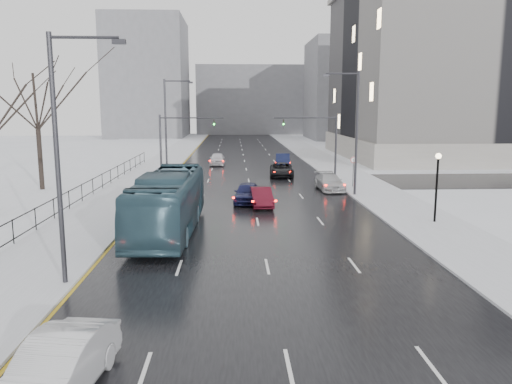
{
  "coord_description": "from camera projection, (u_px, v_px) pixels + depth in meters",
  "views": [
    {
      "loc": [
        -1.51,
        0.23,
        7.21
      ],
      "look_at": [
        -0.25,
        27.78,
        2.5
      ],
      "focal_mm": 35.0,
      "sensor_mm": 36.0,
      "label": 1
    }
  ],
  "objects": [
    {
      "name": "road",
      "position": [
        246.0,
        167.0,
        60.13
      ],
      "size": [
        16.0,
        150.0,
        0.04
      ],
      "primitive_type": "cube",
      "color": "black",
      "rests_on": "ground"
    },
    {
      "name": "cross_road",
      "position": [
        249.0,
        182.0,
        48.31
      ],
      "size": [
        130.0,
        10.0,
        0.04
      ],
      "primitive_type": "cube",
      "color": "black",
      "rests_on": "ground"
    },
    {
      "name": "sidewalk_left",
      "position": [
        158.0,
        167.0,
        59.65
      ],
      "size": [
        5.0,
        150.0,
        0.16
      ],
      "primitive_type": "cube",
      "color": "silver",
      "rests_on": "ground"
    },
    {
      "name": "sidewalk_right",
      "position": [
        332.0,
        166.0,
        60.59
      ],
      "size": [
        5.0,
        150.0,
        0.16
      ],
      "primitive_type": "cube",
      "color": "silver",
      "rests_on": "ground"
    },
    {
      "name": "park_strip",
      "position": [
        78.0,
        168.0,
        59.22
      ],
      "size": [
        14.0,
        150.0,
        0.12
      ],
      "primitive_type": "cube",
      "color": "white",
      "rests_on": "ground"
    },
    {
      "name": "tree_park_e",
      "position": [
        43.0,
        191.0,
        43.56
      ],
      "size": [
        9.45,
        9.45,
        13.5
      ],
      "primitive_type": null,
      "color": "black",
      "rests_on": "ground"
    },
    {
      "name": "iron_fence",
      "position": [
        42.0,
        214.0,
        29.85
      ],
      "size": [
        0.06,
        70.0,
        1.3
      ],
      "color": "black",
      "rests_on": "sidewalk_left"
    },
    {
      "name": "streetlight_r_mid",
      "position": [
        354.0,
        127.0,
        39.86
      ],
      "size": [
        2.95,
        0.25,
        10.0
      ],
      "color": "#2D2D33",
      "rests_on": "ground"
    },
    {
      "name": "streetlight_l_near",
      "position": [
        62.0,
        148.0,
        19.43
      ],
      "size": [
        2.95,
        0.25,
        10.0
      ],
      "color": "#2D2D33",
      "rests_on": "ground"
    },
    {
      "name": "streetlight_l_far",
      "position": [
        168.0,
        123.0,
        50.94
      ],
      "size": [
        2.95,
        0.25,
        10.0
      ],
      "color": "#2D2D33",
      "rests_on": "ground"
    },
    {
      "name": "lamppost_r_mid",
      "position": [
        437.0,
        177.0,
        30.59
      ],
      "size": [
        0.36,
        0.36,
        4.28
      ],
      "color": "black",
      "rests_on": "sidewalk_right"
    },
    {
      "name": "mast_signal_right",
      "position": [
        325.0,
        140.0,
        47.96
      ],
      "size": [
        6.1,
        0.33,
        6.5
      ],
      "color": "#2D2D33",
      "rests_on": "ground"
    },
    {
      "name": "mast_signal_left",
      "position": [
        172.0,
        140.0,
        47.29
      ],
      "size": [
        6.1,
        0.33,
        6.5
      ],
      "color": "#2D2D33",
      "rests_on": "ground"
    },
    {
      "name": "no_uturn_sign",
      "position": [
        353.0,
        163.0,
        44.41
      ],
      "size": [
        0.6,
        0.06,
        2.7
      ],
      "color": "#2D2D33",
      "rests_on": "sidewalk_right"
    },
    {
      "name": "civic_building",
      "position": [
        487.0,
        79.0,
        71.64
      ],
      "size": [
        41.0,
        31.0,
        24.8
      ],
      "color": "gray",
      "rests_on": "ground"
    },
    {
      "name": "bldg_far_right",
      "position": [
        362.0,
        90.0,
        113.7
      ],
      "size": [
        24.0,
        20.0,
        22.0
      ],
      "primitive_type": "cube",
      "color": "slate",
      "rests_on": "ground"
    },
    {
      "name": "bldg_far_left",
      "position": [
        148.0,
        79.0,
        120.79
      ],
      "size": [
        18.0,
        22.0,
        28.0
      ],
      "primitive_type": "cube",
      "color": "slate",
      "rests_on": "ground"
    },
    {
      "name": "bldg_far_center",
      "position": [
        253.0,
        100.0,
        137.57
      ],
      "size": [
        30.0,
        18.0,
        18.0
      ],
      "primitive_type": "cube",
      "color": "slate",
      "rests_on": "ground"
    },
    {
      "name": "sedan_left_near",
      "position": [
        58.0,
        368.0,
        12.4
      ],
      "size": [
        2.21,
        4.8,
        1.53
      ],
      "primitive_type": "imported",
      "rotation": [
        0.0,
        0.0,
        -0.13
      ],
      "color": "silver",
      "rests_on": "road"
    },
    {
      "name": "bus",
      "position": [
        169.0,
        202.0,
        28.73
      ],
      "size": [
        3.32,
        12.66,
        3.5
      ],
      "primitive_type": "imported",
      "rotation": [
        0.0,
        0.0,
        -0.03
      ],
      "color": "#315261",
      "rests_on": "road"
    },
    {
      "name": "sedan_center_near",
      "position": [
        247.0,
        193.0,
        37.76
      ],
      "size": [
        2.25,
        4.64,
        1.53
      ],
      "primitive_type": "imported",
      "rotation": [
        0.0,
        0.0,
        -0.1
      ],
      "color": "#161944",
      "rests_on": "road"
    },
    {
      "name": "sedan_right_near",
      "position": [
        261.0,
        197.0,
        36.35
      ],
      "size": [
        1.7,
        4.27,
        1.38
      ],
      "primitive_type": "imported",
      "rotation": [
        0.0,
        0.0,
        0.06
      ],
      "color": "#4F0D1A",
      "rests_on": "road"
    },
    {
      "name": "sedan_right_cross",
      "position": [
        282.0,
        170.0,
        51.84
      ],
      "size": [
        2.7,
        5.31,
        1.44
      ],
      "primitive_type": "imported",
      "rotation": [
        0.0,
        0.0,
        -0.06
      ],
      "color": "black",
      "rests_on": "road"
    },
    {
      "name": "sedan_right_far",
      "position": [
        329.0,
        182.0,
        43.5
      ],
      "size": [
        2.26,
        5.02,
        1.43
      ],
      "primitive_type": "imported",
      "rotation": [
        0.0,
        0.0,
        0.05
      ],
      "color": "#B5B7B9",
      "rests_on": "road"
    },
    {
      "name": "sedan_center_far",
      "position": [
        217.0,
        159.0,
        62.33
      ],
      "size": [
        1.92,
        4.59,
        1.55
      ],
      "primitive_type": "imported",
      "rotation": [
        0.0,
        0.0,
        -0.02
      ],
      "color": "silver",
      "rests_on": "road"
    },
    {
      "name": "sedan_right_distant",
      "position": [
        283.0,
        160.0,
        60.47
      ],
      "size": [
        2.14,
        4.94,
        1.58
      ],
      "primitive_type": "imported",
      "rotation": [
        0.0,
        0.0,
        -0.1
      ],
      "color": "#121837",
      "rests_on": "road"
    }
  ]
}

